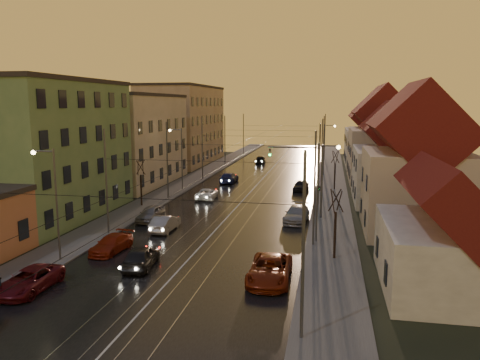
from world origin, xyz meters
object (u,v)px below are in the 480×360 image
Objects in this scene: driving_car_3 at (229,178)px; street_lamp_0 at (52,193)px; driving_car_4 at (261,160)px; parked_left_3 at (151,214)px; street_lamp_1 at (322,183)px; parked_left_2 at (111,244)px; street_lamp_2 at (179,153)px; street_lamp_3 at (326,144)px; parked_right_0 at (270,270)px; driving_car_2 at (207,194)px; parked_left_1 at (29,280)px; traffic_light_mast at (311,172)px; parked_right_2 at (301,185)px; parked_right_1 at (297,214)px; driving_car_1 at (165,223)px; driving_car_0 at (141,256)px.

street_lamp_0 is at bearing 82.24° from driving_car_3.
parked_left_3 is (-3.86, -45.18, -0.03)m from driving_car_4.
parked_left_2 is at bearing -160.78° from street_lamp_1.
street_lamp_2 and street_lamp_3 have the same top height.
street_lamp_1 is at bearing 71.26° from parked_right_0.
parked_left_3 is (-15.96, -31.83, -4.17)m from street_lamp_3.
driving_car_2 is 28.55m from parked_left_1.
parked_right_2 is (-1.79, 14.75, -3.91)m from traffic_light_mast.
parked_right_1 is 1.26× the size of parked_right_2.
parked_right_0 is at bearing -96.05° from traffic_light_mast.
street_lamp_3 is 52.09m from parked_left_1.
parked_left_1 is at bearing -141.78° from street_lamp_1.
traffic_light_mast is 22.99m from driving_car_3.
street_lamp_2 is 1.45× the size of parked_right_0.
traffic_light_mast is 1.64× the size of driving_car_4.
street_lamp_1 is at bearing 176.15° from driving_car_1.
parked_right_2 is at bearing 10.17° from street_lamp_2.
traffic_light_mast is 15.36m from parked_right_2.
driving_car_0 is at bearing 90.85° from driving_car_2.
street_lamp_3 is at bearing 75.22° from parked_left_2.
driving_car_3 is at bearing -94.26° from driving_car_0.
parked_left_1 is at bearing -103.50° from parked_right_2.
parked_right_1 is (11.06, -8.69, 0.10)m from driving_car_2.
parked_right_1 is (-2.31, 6.50, -4.15)m from street_lamp_1.
parked_left_3 reaches higher than parked_right_2.
driving_car_0 is 32.03m from parked_right_2.
parked_right_2 is (10.49, 21.72, -0.02)m from driving_car_1.
street_lamp_3 is at bearing -111.74° from driving_car_0.
parked_right_0 is (8.92, -0.91, 0.01)m from driving_car_0.
parked_right_1 is at bearing 138.86° from driving_car_2.
street_lamp_2 is at bearing 90.00° from street_lamp_0.
driving_car_2 is at bearing 131.35° from street_lamp_1.
traffic_light_mast is at bearing -35.07° from street_lamp_2.
traffic_light_mast is (-1.11, -28.00, -0.29)m from street_lamp_3.
parked_left_3 is 0.76× the size of parked_right_0.
street_lamp_2 is 1.60× the size of driving_car_3.
driving_car_1 is 0.78× the size of parked_right_0.
driving_car_4 reaches higher than parked_right_1.
parked_left_2 is (-15.30, -41.34, -4.25)m from street_lamp_3.
street_lamp_2 is 29.04m from driving_car_0.
driving_car_1 reaches higher than parked_left_2.
parked_left_2 is at bearing 42.53° from street_lamp_0.
parked_right_1 is at bearing 42.38° from street_lamp_0.
parked_right_1 is at bearing 97.68° from driving_car_4.
parked_left_1 is (1.50, -33.16, -4.22)m from street_lamp_2.
parked_right_1 reaches higher than driving_car_3.
street_lamp_0 reaches higher than driving_car_3.
street_lamp_2 is 30.26m from driving_car_4.
traffic_light_mast reaches higher than driving_car_1.
parked_right_0 reaches higher than parked_left_3.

